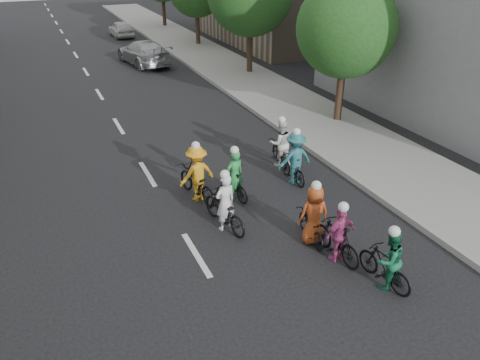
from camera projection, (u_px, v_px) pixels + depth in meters
ground at (196, 255)px, 11.86m from camera, size 120.00×120.00×0.00m
sidewalk_right at (283, 101)px, 22.83m from camera, size 4.00×80.00×0.15m
curb_right at (247, 106)px, 22.11m from camera, size 0.18×80.00×0.18m
tree_r_0 at (346, 28)px, 18.57m from camera, size 4.00×4.00×5.97m
cyclist_0 at (224, 208)px, 12.73m from camera, size 1.02×2.03×1.79m
cyclist_1 at (387, 263)px, 10.56m from camera, size 0.79×1.62×1.63m
cyclist_2 at (197, 178)px, 14.11m from camera, size 1.24×2.06×1.91m
cyclist_3 at (338, 238)px, 11.46m from camera, size 0.91×1.72×1.65m
cyclist_4 at (312, 220)px, 12.13m from camera, size 0.88×1.60×1.80m
cyclist_5 at (234, 180)px, 14.16m from camera, size 0.69×1.54×1.76m
cyclist_6 at (280, 148)px, 16.29m from camera, size 0.91×1.65×1.81m
cyclist_7 at (294, 161)px, 15.05m from camera, size 1.13×1.54×1.90m
follow_car_lead at (144, 52)px, 29.41m from camera, size 2.79×5.34×1.48m
follow_car_trail at (121, 29)px, 37.75m from camera, size 1.63×3.74×1.26m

